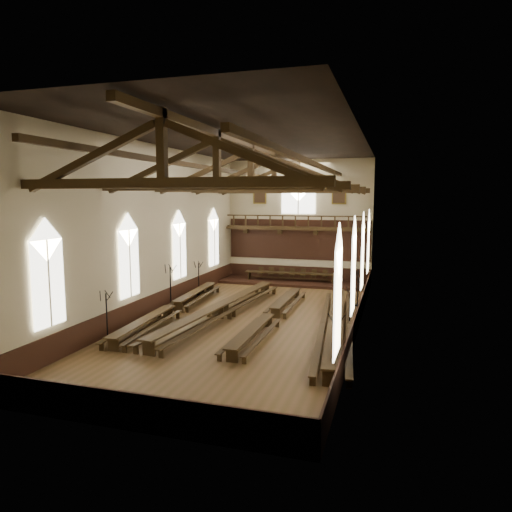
# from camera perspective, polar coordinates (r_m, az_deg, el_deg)

# --- Properties ---
(ground) EXTENTS (26.00, 26.00, 0.00)m
(ground) POSITION_cam_1_polar(r_m,az_deg,el_deg) (26.24, -0.61, -7.94)
(ground) COLOR brown
(ground) RESTS_ON ground
(room_walls) EXTENTS (26.00, 26.00, 26.00)m
(room_walls) POSITION_cam_1_polar(r_m,az_deg,el_deg) (25.32, -0.63, 6.31)
(room_walls) COLOR #C1B192
(room_walls) RESTS_ON ground
(wainscot_band) EXTENTS (12.00, 26.00, 1.20)m
(wainscot_band) POSITION_cam_1_polar(r_m,az_deg,el_deg) (26.09, -0.61, -6.67)
(wainscot_band) COLOR black
(wainscot_band) RESTS_ON ground
(side_windows) EXTENTS (11.85, 19.80, 4.50)m
(side_windows) POSITION_cam_1_polar(r_m,az_deg,el_deg) (25.52, -0.62, 0.19)
(side_windows) COLOR white
(side_windows) RESTS_ON room_walls
(end_window) EXTENTS (2.80, 0.12, 3.80)m
(end_window) POSITION_cam_1_polar(r_m,az_deg,el_deg) (37.82, 5.32, 7.77)
(end_window) COLOR white
(end_window) RESTS_ON room_walls
(minstrels_gallery) EXTENTS (11.80, 1.24, 3.70)m
(minstrels_gallery) POSITION_cam_1_polar(r_m,az_deg,el_deg) (37.71, 5.19, 2.72)
(minstrels_gallery) COLOR #31210F
(minstrels_gallery) RESTS_ON room_walls
(portraits) EXTENTS (7.75, 0.09, 1.45)m
(portraits) POSITION_cam_1_polar(r_m,az_deg,el_deg) (37.82, 5.32, 7.58)
(portraits) COLOR brown
(portraits) RESTS_ON room_walls
(roof_trusses) EXTENTS (11.70, 25.70, 2.80)m
(roof_trusses) POSITION_cam_1_polar(r_m,az_deg,el_deg) (25.36, -0.64, 10.28)
(roof_trusses) COLOR #31210F
(roof_trusses) RESTS_ON room_walls
(refectory_row_a) EXTENTS (1.83, 14.03, 0.70)m
(refectory_row_a) POSITION_cam_1_polar(r_m,az_deg,el_deg) (27.57, -10.36, -6.21)
(refectory_row_a) COLOR #31210F
(refectory_row_a) RESTS_ON ground
(refectory_row_b) EXTENTS (2.31, 15.01, 0.80)m
(refectory_row_b) POSITION_cam_1_polar(r_m,az_deg,el_deg) (26.70, -4.31, -6.39)
(refectory_row_b) COLOR #31210F
(refectory_row_b) RESTS_ON ground
(refectory_row_c) EXTENTS (1.37, 13.62, 0.67)m
(refectory_row_c) POSITION_cam_1_polar(r_m,az_deg,el_deg) (25.55, 1.95, -7.24)
(refectory_row_c) COLOR #31210F
(refectory_row_c) RESTS_ON ground
(refectory_row_d) EXTENTS (2.33, 14.94, 0.79)m
(refectory_row_d) POSITION_cam_1_polar(r_m,az_deg,el_deg) (24.14, 9.89, -7.98)
(refectory_row_d) COLOR #31210F
(refectory_row_d) RESTS_ON ground
(dais) EXTENTS (11.40, 3.19, 0.21)m
(dais) POSITION_cam_1_polar(r_m,az_deg,el_deg) (37.04, 4.28, -3.28)
(dais) COLOR black
(dais) RESTS_ON ground
(high_table) EXTENTS (7.43, 1.15, 0.69)m
(high_table) POSITION_cam_1_polar(r_m,az_deg,el_deg) (36.92, 4.29, -2.22)
(high_table) COLOR #31210F
(high_table) RESTS_ON dais
(high_chairs) EXTENTS (5.81, 0.41, 0.92)m
(high_chairs) POSITION_cam_1_polar(r_m,az_deg,el_deg) (37.63, 4.53, -2.18)
(high_chairs) COLOR #31210F
(high_chairs) RESTS_ON dais
(candelabrum_left_near) EXTENTS (0.71, 0.74, 2.46)m
(candelabrum_left_near) POSITION_cam_1_polar(r_m,az_deg,el_deg) (23.52, -18.11, -8.23)
(candelabrum_left_near) COLOR black
(candelabrum_left_near) RESTS_ON ground
(candelabrum_left_mid) EXTENTS (0.81, 0.86, 2.82)m
(candelabrum_left_mid) POSITION_cam_1_polar(r_m,az_deg,el_deg) (28.97, -10.61, -4.86)
(candelabrum_left_mid) COLOR black
(candelabrum_left_mid) RESTS_ON ground
(candelabrum_left_far) EXTENTS (0.74, 0.70, 2.44)m
(candelabrum_left_far) POSITION_cam_1_polar(r_m,az_deg,el_deg) (32.76, -7.16, -3.59)
(candelabrum_left_far) COLOR black
(candelabrum_left_far) RESTS_ON ground
(candelabrum_right_near) EXTENTS (0.71, 0.69, 2.38)m
(candelabrum_right_near) POSITION_cam_1_polar(r_m,az_deg,el_deg) (18.73, 9.79, -12.07)
(candelabrum_right_near) COLOR black
(candelabrum_right_near) RESTS_ON ground
(candelabrum_right_mid) EXTENTS (0.63, 0.70, 2.28)m
(candelabrum_right_mid) POSITION_cam_1_polar(r_m,az_deg,el_deg) (24.63, 11.61, -7.44)
(candelabrum_right_mid) COLOR black
(candelabrum_right_mid) RESTS_ON ground
(candelabrum_right_far) EXTENTS (0.70, 0.76, 2.49)m
(candelabrum_right_far) POSITION_cam_1_polar(r_m,az_deg,el_deg) (29.96, 12.61, -4.70)
(candelabrum_right_far) COLOR black
(candelabrum_right_far) RESTS_ON ground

